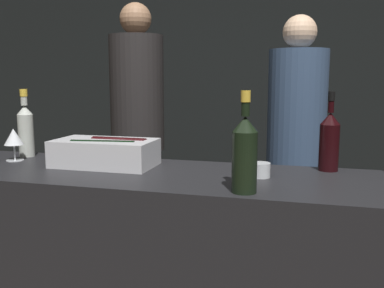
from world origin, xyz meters
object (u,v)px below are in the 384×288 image
Objects in this scene: red_wine_bottle_black_foil at (329,140)px; person_blond_tee at (138,124)px; wine_glass at (14,138)px; ice_bin_with_bottles at (106,152)px; candle_votive at (260,170)px; rose_wine_bottle at (26,128)px; person_in_hoodie at (296,137)px; champagne_bottle at (245,152)px.

person_blond_tee is at bearing 144.11° from red_wine_bottle_black_foil.
ice_bin_with_bottles is at bearing 0.07° from wine_glass.
ice_bin_with_bottles is at bearing 176.45° from candle_votive.
candle_votive is 0.34m from red_wine_bottle_black_foil.
rose_wine_bottle is 1.62m from person_in_hoodie.
person_in_hoodie reaches higher than red_wine_bottle_black_foil.
candle_votive is (0.68, -0.04, -0.03)m from ice_bin_with_bottles.
ice_bin_with_bottles is 0.68m from candle_votive.
red_wine_bottle_black_foil is (0.94, 0.15, 0.07)m from ice_bin_with_bottles.
champagne_bottle is (-0.03, -0.24, 0.11)m from candle_votive.
wine_glass is at bearing 177.93° from candle_votive.
candle_votive is at bearing 83.10° from champagne_bottle.
champagne_bottle is at bearing -123.71° from red_wine_bottle_black_foil.
red_wine_bottle_black_foil is at bearing 133.46° from person_in_hoodie.
person_in_hoodie is at bearing 38.38° from rose_wine_bottle.
ice_bin_with_bottles is 1.07m from person_blond_tee.
ice_bin_with_bottles is at bearing 72.59° from person_blond_tee.
red_wine_bottle_black_foil is (1.41, 0.15, 0.02)m from wine_glass.
person_in_hoodie is at bearing 84.45° from champagne_bottle.
person_in_hoodie is (1.27, 1.00, -0.13)m from rose_wine_bottle.
person_blond_tee is (-0.92, 1.31, -0.07)m from champagne_bottle.
ice_bin_with_bottles is at bearing 156.48° from champagne_bottle.
champagne_bottle is at bearing -14.15° from wine_glass.
rose_wine_bottle is at bearing 160.85° from champagne_bottle.
ice_bin_with_bottles is 0.95m from red_wine_bottle_black_foil.
red_wine_bottle_black_foil is at bearing 56.29° from champagne_bottle.
wine_glass is at bearing -82.56° from rose_wine_bottle.
candle_votive is 1.16m from person_in_hoodie.
champagne_bottle reaches higher than candle_votive.
person_in_hoodie is at bearing 84.73° from candle_votive.
rose_wine_bottle is 0.19× the size of person_in_hoodie.
champagne_bottle is 0.52m from red_wine_bottle_black_foil.
person_in_hoodie is 0.94× the size of person_blond_tee.
rose_wine_bottle is (-1.16, 0.15, 0.11)m from candle_votive.
champagne_bottle is (0.65, -0.28, 0.08)m from ice_bin_with_bottles.
person_in_hoodie is (0.11, 1.16, -0.02)m from candle_votive.
candle_votive is at bearing 99.34° from person_blond_tee.
candle_votive is at bearing -3.55° from ice_bin_with_bottles.
ice_bin_with_bottles is at bearing 89.16° from person_in_hoodie.
red_wine_bottle_black_foil is 1.00× the size of rose_wine_bottle.
ice_bin_with_bottles is 0.47m from wine_glass.
wine_glass is 0.46× the size of red_wine_bottle_black_foil.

